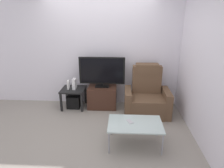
# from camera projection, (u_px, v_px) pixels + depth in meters

# --- Properties ---
(ground_plane) EXTENTS (6.40, 6.40, 0.00)m
(ground_plane) POSITION_uv_depth(u_px,v_px,m) (95.00, 124.00, 4.13)
(ground_plane) COLOR gray
(wall_back) EXTENTS (6.40, 0.06, 2.60)m
(wall_back) POSITION_uv_depth(u_px,v_px,m) (100.00, 51.00, 4.77)
(wall_back) COLOR silver
(wall_back) RESTS_ON ground
(wall_side) EXTENTS (0.06, 4.48, 2.60)m
(wall_side) POSITION_uv_depth(u_px,v_px,m) (198.00, 63.00, 3.61)
(wall_side) COLOR silver
(wall_side) RESTS_ON ground
(tv_stand) EXTENTS (0.66, 0.47, 0.51)m
(tv_stand) POSITION_uv_depth(u_px,v_px,m) (102.00, 97.00, 4.83)
(tv_stand) COLOR #3D2319
(tv_stand) RESTS_ON ground
(television) EXTENTS (1.05, 0.20, 0.70)m
(television) POSITION_uv_depth(u_px,v_px,m) (102.00, 71.00, 4.64)
(television) COLOR black
(television) RESTS_ON tv_stand
(recliner_armchair) EXTENTS (0.98, 0.78, 1.08)m
(recliner_armchair) POSITION_uv_depth(u_px,v_px,m) (147.00, 97.00, 4.50)
(recliner_armchair) COLOR brown
(recliner_armchair) RESTS_ON ground
(side_table) EXTENTS (0.54, 0.54, 0.47)m
(side_table) POSITION_uv_depth(u_px,v_px,m) (73.00, 92.00, 4.77)
(side_table) COLOR black
(side_table) RESTS_ON ground
(subwoofer_box) EXTENTS (0.30, 0.30, 0.30)m
(subwoofer_box) POSITION_uv_depth(u_px,v_px,m) (74.00, 101.00, 4.85)
(subwoofer_box) COLOR black
(subwoofer_box) RESTS_ON ground
(book_upright) EXTENTS (0.04, 0.11, 0.21)m
(book_upright) POSITION_uv_depth(u_px,v_px,m) (68.00, 85.00, 4.70)
(book_upright) COLOR white
(book_upright) RESTS_ON side_table
(game_console) EXTENTS (0.07, 0.20, 0.24)m
(game_console) POSITION_uv_depth(u_px,v_px,m) (74.00, 84.00, 4.71)
(game_console) COLOR white
(game_console) RESTS_ON side_table
(coffee_table) EXTENTS (0.90, 0.60, 0.41)m
(coffee_table) POSITION_uv_depth(u_px,v_px,m) (135.00, 125.00, 3.38)
(coffee_table) COLOR #B2C6C1
(coffee_table) RESTS_ON ground
(cell_phone) EXTENTS (0.13, 0.17, 0.01)m
(cell_phone) POSITION_uv_depth(u_px,v_px,m) (130.00, 121.00, 3.42)
(cell_phone) COLOR #B7B7BC
(cell_phone) RESTS_ON coffee_table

